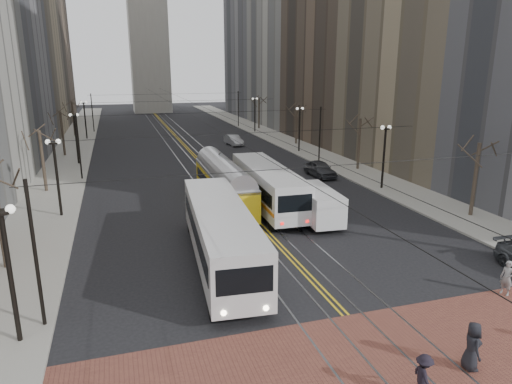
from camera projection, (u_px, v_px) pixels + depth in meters
ground at (336, 305)px, 21.55m from camera, size 260.00×260.00×0.00m
sidewalk_left at (72, 154)px, 58.75m from camera, size 5.00×140.00×0.15m
sidewalk_right at (289, 143)px, 67.27m from camera, size 5.00×140.00×0.15m
crosswalk_band at (382, 354)px, 17.86m from camera, size 25.00×6.00×0.01m
streetcar_rails at (188, 149)px, 63.03m from camera, size 4.80×130.00×0.02m
centre_lines at (188, 149)px, 63.03m from camera, size 0.42×130.00×0.01m
building_left_far at (19, 18)px, 88.29m from camera, size 16.00×20.00×40.00m
building_right_mid at (356, 24)px, 66.70m from camera, size 16.00×20.00×34.00m
building_right_far at (269, 25)px, 102.78m from camera, size 16.00×20.00×40.00m
lamp_posts at (211, 148)px, 47.31m from camera, size 27.60×57.20×5.60m
street_trees at (200, 139)px, 53.30m from camera, size 31.68×53.28×5.60m
trolley_wires at (200, 131)px, 52.66m from camera, size 25.96×120.00×6.60m
transit_bus at (221, 236)px, 25.53m from camera, size 3.88×13.89×3.43m
streetcar at (224, 188)px, 36.70m from camera, size 2.52×12.76×3.00m
rear_bus at (267, 188)px, 36.03m from camera, size 3.21×12.87×3.33m
cargo_van at (317, 206)px, 32.61m from camera, size 2.59×5.82×2.51m
sedan_grey at (320, 169)px, 46.78m from camera, size 2.08×4.81×1.62m
sedan_silver at (234, 140)px, 65.62m from camera, size 2.13×4.56×1.45m
pedestrian_a at (472, 346)px, 16.77m from camera, size 0.84×1.06×1.89m
pedestrian_b at (507, 278)px, 22.34m from camera, size 0.59×0.74×1.76m
pedestrian_d at (424, 376)px, 15.33m from camera, size 0.72×1.11×1.62m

